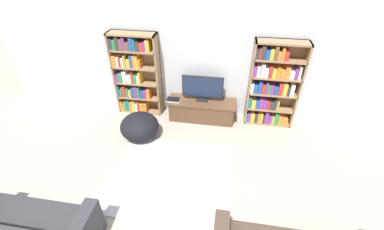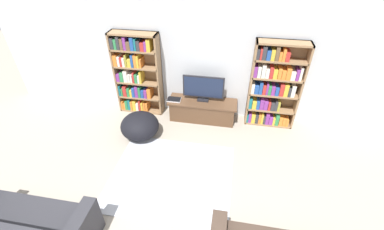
{
  "view_description": "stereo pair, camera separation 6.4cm",
  "coord_description": "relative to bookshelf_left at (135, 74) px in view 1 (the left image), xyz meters",
  "views": [
    {
      "loc": [
        0.62,
        -0.61,
        3.4
      ],
      "look_at": [
        0.03,
        3.07,
        0.7
      ],
      "focal_mm": 24.0,
      "sensor_mm": 36.0,
      "label": 1
    },
    {
      "loc": [
        0.69,
        -0.6,
        3.4
      ],
      "look_at": [
        0.03,
        3.07,
        0.7
      ],
      "focal_mm": 24.0,
      "sensor_mm": 36.0,
      "label": 2
    }
  ],
  "objects": [
    {
      "name": "tv_stand",
      "position": [
        1.47,
        -0.12,
        -0.68
      ],
      "size": [
        1.45,
        0.48,
        0.45
      ],
      "color": "brown",
      "rests_on": "ground_plane"
    },
    {
      "name": "bookshelf_right",
      "position": [
        2.84,
        -0.0,
        -0.03
      ],
      "size": [
        0.98,
        0.3,
        1.8
      ],
      "color": "#93704C",
      "rests_on": "ground_plane"
    },
    {
      "name": "television",
      "position": [
        1.47,
        -0.07,
        -0.16
      ],
      "size": [
        0.86,
        0.16,
        0.56
      ],
      "color": "black",
      "rests_on": "tv_stand"
    },
    {
      "name": "bookshelf_left",
      "position": [
        0.0,
        0.0,
        0.0
      ],
      "size": [
        0.98,
        0.3,
        1.8
      ],
      "color": "#93704C",
      "rests_on": "ground_plane"
    },
    {
      "name": "laptop",
      "position": [
        0.86,
        -0.18,
        -0.44
      ],
      "size": [
        0.3,
        0.2,
        0.03
      ],
      "color": "silver",
      "rests_on": "tv_stand"
    },
    {
      "name": "area_rug",
      "position": [
        1.19,
        -1.85,
        -0.9
      ],
      "size": [
        2.02,
        1.75,
        0.02
      ],
      "color": "#B2B7C1",
      "rests_on": "ground_plane"
    },
    {
      "name": "wall_back",
      "position": [
        1.36,
        0.18,
        0.4
      ],
      "size": [
        8.8,
        0.06,
        2.6
      ],
      "color": "silver",
      "rests_on": "ground_plane"
    },
    {
      "name": "beanbag_ottoman",
      "position": [
        0.33,
        -0.91,
        -0.65
      ],
      "size": [
        0.75,
        0.75,
        0.5
      ],
      "primitive_type": "ellipsoid",
      "color": "black",
      "rests_on": "ground_plane"
    }
  ]
}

